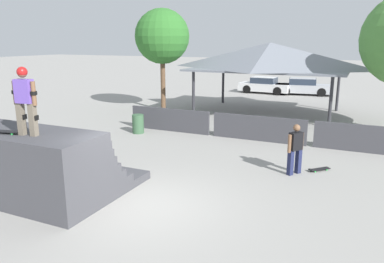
# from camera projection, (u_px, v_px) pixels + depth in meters

# --- Properties ---
(ground_plane) EXTENTS (160.00, 160.00, 0.00)m
(ground_plane) POSITION_uv_depth(u_px,v_px,m) (144.00, 205.00, 9.55)
(ground_plane) COLOR gray
(quarter_pipe_ramp) EXTENTS (5.37, 3.54, 1.86)m
(quarter_pipe_ramp) POSITION_uv_depth(u_px,v_px,m) (21.00, 164.00, 10.26)
(quarter_pipe_ramp) COLOR #424247
(quarter_pipe_ramp) RESTS_ON ground
(skater_on_deck) EXTENTS (0.71, 0.27, 1.65)m
(skater_on_deck) POSITION_uv_depth(u_px,v_px,m) (25.00, 97.00, 8.85)
(skater_on_deck) COLOR #6B6051
(skater_on_deck) RESTS_ON quarter_pipe_ramp
(skateboard_on_deck) EXTENTS (0.83, 0.34, 0.09)m
(skateboard_on_deck) POSITION_uv_depth(u_px,v_px,m) (7.00, 131.00, 9.21)
(skateboard_on_deck) COLOR green
(skateboard_on_deck) RESTS_ON quarter_pipe_ramp
(bystander_walking) EXTENTS (0.44, 0.59, 1.60)m
(bystander_walking) POSITION_uv_depth(u_px,v_px,m) (295.00, 147.00, 11.59)
(bystander_walking) COLOR #1E2347
(bystander_walking) RESTS_ON ground
(skateboard_on_ground) EXTENTS (0.67, 0.69, 0.09)m
(skateboard_on_ground) POSITION_uv_depth(u_px,v_px,m) (319.00, 169.00, 12.06)
(skateboard_on_ground) COLOR green
(skateboard_on_ground) RESTS_ON ground
(barrier_fence) EXTENTS (12.35, 0.12, 1.05)m
(barrier_fence) POSITION_uv_depth(u_px,v_px,m) (258.00, 128.00, 15.60)
(barrier_fence) COLOR #3D3D42
(barrier_fence) RESTS_ON ground
(pavilion_shelter) EXTENTS (8.48, 5.62, 3.99)m
(pavilion_shelter) POSITION_uv_depth(u_px,v_px,m) (270.00, 57.00, 20.95)
(pavilion_shelter) COLOR #2D2D33
(pavilion_shelter) RESTS_ON ground
(tree_far_back) EXTENTS (3.16, 3.16, 5.91)m
(tree_far_back) POSITION_uv_depth(u_px,v_px,m) (162.00, 37.00, 21.58)
(tree_far_back) COLOR brown
(tree_far_back) RESTS_ON ground
(trash_bin) EXTENTS (0.52, 0.52, 0.85)m
(trash_bin) POSITION_uv_depth(u_px,v_px,m) (138.00, 124.00, 16.91)
(trash_bin) COLOR #385B3D
(trash_bin) RESTS_ON ground
(parked_car_white) EXTENTS (4.12, 1.91, 1.27)m
(parked_car_white) POSITION_uv_depth(u_px,v_px,m) (265.00, 86.00, 29.80)
(parked_car_white) COLOR silver
(parked_car_white) RESTS_ON ground
(parked_car_silver) EXTENTS (4.46, 2.23, 1.27)m
(parked_car_silver) POSITION_uv_depth(u_px,v_px,m) (303.00, 87.00, 28.95)
(parked_car_silver) COLOR #A8AAAF
(parked_car_silver) RESTS_ON ground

